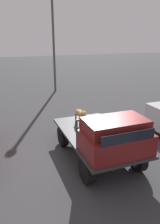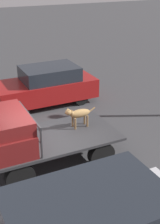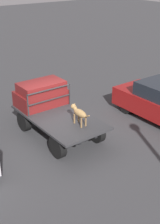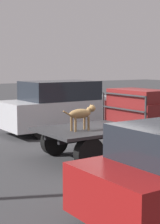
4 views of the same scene
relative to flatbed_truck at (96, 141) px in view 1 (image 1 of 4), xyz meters
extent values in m
plane|color=#38383A|center=(0.00, 0.00, -0.61)|extent=(80.00, 80.00, 0.00)
cylinder|color=black|center=(1.20, 0.85, -0.22)|extent=(0.78, 0.24, 0.78)
cylinder|color=black|center=(1.20, -0.85, -0.22)|extent=(0.78, 0.24, 0.78)
cylinder|color=black|center=(-1.20, 0.85, -0.22)|extent=(0.78, 0.24, 0.78)
cylinder|color=black|center=(-1.20, -0.85, -0.22)|extent=(0.78, 0.24, 0.78)
cube|color=black|center=(0.00, 0.35, 0.06)|extent=(3.56, 0.10, 0.18)
cube|color=black|center=(0.00, -0.35, 0.06)|extent=(3.56, 0.10, 0.18)
cube|color=#2D2D30|center=(0.00, 0.00, 0.19)|extent=(3.86, 2.02, 0.08)
cube|color=maroon|center=(1.28, 0.00, 0.54)|extent=(1.21, 1.90, 0.61)
cube|color=maroon|center=(1.19, 0.00, 1.03)|extent=(1.03, 1.74, 0.37)
cube|color=black|center=(1.87, 0.00, 0.97)|extent=(0.02, 1.55, 0.28)
cube|color=#2D2D30|center=(0.60, 0.93, 0.67)|extent=(0.04, 0.04, 0.87)
cube|color=#2D2D30|center=(0.60, -0.93, 0.67)|extent=(0.04, 0.04, 0.87)
cube|color=#2D2D30|center=(0.60, 0.00, 1.09)|extent=(0.04, 1.86, 0.04)
cube|color=#2D2D30|center=(0.60, 0.00, 0.67)|extent=(0.04, 1.86, 0.04)
cylinder|color=brown|center=(-0.83, -0.12, 0.41)|extent=(0.06, 0.06, 0.36)
cylinder|color=brown|center=(-0.83, -0.31, 0.41)|extent=(0.06, 0.06, 0.36)
cylinder|color=brown|center=(-1.24, -0.12, 0.41)|extent=(0.06, 0.06, 0.36)
cylinder|color=brown|center=(-1.24, -0.31, 0.41)|extent=(0.06, 0.06, 0.36)
ellipsoid|color=olive|center=(-1.04, -0.21, 0.68)|extent=(0.66, 0.25, 0.25)
sphere|color=brown|center=(-0.86, -0.21, 0.63)|extent=(0.11, 0.11, 0.11)
cylinder|color=olive|center=(-0.76, -0.21, 0.75)|extent=(0.18, 0.14, 0.17)
sphere|color=olive|center=(-0.65, -0.21, 0.79)|extent=(0.19, 0.19, 0.19)
cone|color=brown|center=(-0.57, -0.21, 0.78)|extent=(0.10, 0.10, 0.10)
cone|color=olive|center=(-0.66, -0.16, 0.87)|extent=(0.06, 0.08, 0.10)
cone|color=olive|center=(-0.66, -0.26, 0.87)|extent=(0.06, 0.08, 0.10)
cylinder|color=olive|center=(-1.42, -0.21, 0.70)|extent=(0.28, 0.04, 0.18)
cylinder|color=black|center=(-0.44, 3.09, -0.31)|extent=(0.60, 0.20, 0.60)
cylinder|color=#4C4C51|center=(-9.81, 1.09, 2.61)|extent=(0.16, 0.16, 6.43)
camera|label=1|loc=(6.07, -2.89, 3.39)|focal=35.00mm
camera|label=2|loc=(2.69, 7.41, 4.66)|focal=50.00mm
camera|label=3|loc=(-8.80, 5.61, 5.33)|focal=50.00mm
camera|label=4|loc=(-6.41, -8.18, 1.93)|focal=60.00mm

